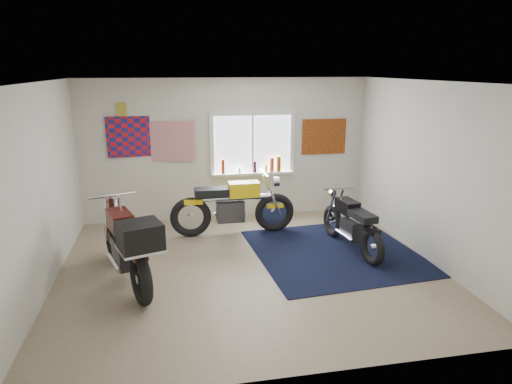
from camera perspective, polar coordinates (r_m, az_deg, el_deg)
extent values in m
plane|color=#9E896B|center=(6.87, -0.80, -9.51)|extent=(5.50, 5.50, 0.00)
plane|color=white|center=(6.23, -0.89, 13.63)|extent=(5.50, 5.50, 0.00)
plane|color=silver|center=(8.84, -3.69, 5.31)|extent=(5.50, 0.00, 5.50)
plane|color=silver|center=(4.09, 5.33, -6.77)|extent=(5.50, 0.00, 5.50)
plane|color=silver|center=(6.54, -25.29, 0.26)|extent=(0.00, 5.00, 5.00)
plane|color=silver|center=(7.40, 20.65, 2.36)|extent=(0.00, 5.00, 5.00)
cube|color=black|center=(7.53, 9.81, -7.38)|extent=(2.69, 2.78, 0.01)
cube|color=white|center=(8.88, -0.47, 6.05)|extent=(1.50, 0.02, 1.10)
cube|color=white|center=(8.79, -0.46, 9.83)|extent=(1.66, 0.06, 0.08)
cube|color=white|center=(8.98, -0.45, 2.31)|extent=(1.66, 0.06, 0.08)
cube|color=white|center=(8.76, -5.57, 5.84)|extent=(0.08, 0.06, 1.10)
cube|color=white|center=(9.04, 4.50, 6.16)|extent=(0.08, 0.06, 1.10)
cube|color=white|center=(8.87, -0.45, 6.03)|extent=(0.04, 0.06, 1.10)
cube|color=white|center=(8.92, -0.38, 2.35)|extent=(1.60, 0.16, 0.04)
cylinder|color=maroon|center=(8.79, -4.14, 3.19)|extent=(0.07, 0.07, 0.28)
cylinder|color=silver|center=(8.85, -2.09, 2.77)|extent=(0.06, 0.06, 0.12)
cylinder|color=black|center=(8.89, -0.14, 3.17)|extent=(0.06, 0.06, 0.22)
cylinder|color=orange|center=(8.94, 1.26, 2.97)|extent=(0.05, 0.05, 0.14)
cylinder|color=brown|center=(8.98, 2.86, 3.53)|extent=(0.09, 0.09, 0.30)
cylinder|color=#AC452A|center=(8.95, 1.99, 3.44)|extent=(0.09, 0.09, 0.28)
plane|color=red|center=(8.73, -14.93, 6.69)|extent=(1.00, 0.07, 1.00)
plane|color=red|center=(8.70, -10.60, 6.25)|extent=(0.90, 0.09, 0.90)
cube|color=#AB9B30|center=(8.69, -16.49, 9.87)|extent=(0.18, 0.02, 0.24)
cube|color=#A54C14|center=(9.23, 8.48, 6.86)|extent=(0.90, 0.03, 0.70)
torus|color=black|center=(8.25, 2.32, -2.55)|extent=(0.72, 0.14, 0.72)
torus|color=black|center=(8.05, -8.16, -3.14)|extent=(0.72, 0.14, 0.72)
cylinder|color=silver|center=(8.25, 2.32, -2.55)|extent=(0.12, 0.11, 0.12)
cylinder|color=silver|center=(8.05, -8.16, -3.14)|extent=(0.12, 0.11, 0.12)
cylinder|color=silver|center=(8.02, -2.88, -0.74)|extent=(1.35, 0.10, 0.10)
cube|color=#302F32|center=(8.08, -3.24, -2.37)|extent=(0.48, 0.30, 0.36)
cylinder|color=silver|center=(8.28, -3.39, -2.72)|extent=(0.59, 0.08, 0.08)
cube|color=yellow|center=(8.01, -1.53, 0.36)|extent=(0.54, 0.28, 0.26)
cube|color=black|center=(7.95, -5.58, 0.01)|extent=(0.59, 0.30, 0.13)
cube|color=yellow|center=(7.97, -7.85, -1.15)|extent=(0.32, 0.17, 0.09)
cube|color=yellow|center=(8.21, 2.33, -1.69)|extent=(0.30, 0.15, 0.05)
cylinder|color=silver|center=(8.01, 1.03, 2.41)|extent=(0.04, 0.66, 0.04)
cylinder|color=silver|center=(8.09, 2.51, 1.29)|extent=(0.11, 0.17, 0.17)
torus|color=black|center=(8.12, 9.56, -3.60)|extent=(0.19, 0.58, 0.57)
torus|color=black|center=(7.10, 14.35, -6.69)|extent=(0.19, 0.58, 0.57)
cylinder|color=silver|center=(8.12, 9.56, -3.60)|extent=(0.10, 0.11, 0.10)
cylinder|color=silver|center=(7.10, 14.35, -6.69)|extent=(0.10, 0.11, 0.10)
cylinder|color=silver|center=(7.51, 11.90, -3.04)|extent=(0.23, 1.14, 0.08)
cube|color=#302F32|center=(7.53, 11.99, -4.58)|extent=(0.30, 0.44, 0.31)
cylinder|color=silver|center=(7.50, 10.99, -5.37)|extent=(0.13, 0.50, 0.06)
cube|color=black|center=(7.60, 11.34, -1.78)|extent=(0.29, 0.48, 0.22)
cube|color=black|center=(7.22, 13.21, -2.97)|extent=(0.32, 0.53, 0.11)
cube|color=black|center=(7.04, 14.29, -4.59)|extent=(0.18, 0.29, 0.07)
cube|color=black|center=(8.08, 9.59, -2.87)|extent=(0.16, 0.27, 0.05)
cylinder|color=silver|center=(7.80, 10.32, 0.50)|extent=(0.56, 0.11, 0.03)
cylinder|color=silver|center=(7.99, 9.65, -0.19)|extent=(0.16, 0.11, 0.14)
torus|color=black|center=(7.31, -17.36, -5.74)|extent=(0.35, 0.71, 0.70)
torus|color=black|center=(5.95, -14.18, -10.45)|extent=(0.35, 0.71, 0.70)
cylinder|color=silver|center=(7.31, -17.36, -5.74)|extent=(0.14, 0.15, 0.12)
cylinder|color=silver|center=(5.95, -14.18, -10.45)|extent=(0.14, 0.15, 0.12)
cylinder|color=silver|center=(6.50, -16.15, -5.24)|extent=(0.52, 1.32, 0.10)
cube|color=#302F32|center=(6.54, -15.89, -7.33)|extent=(0.44, 0.55, 0.37)
cylinder|color=silver|center=(6.55, -17.29, -8.43)|extent=(0.26, 0.59, 0.08)
cube|color=#390E09|center=(6.63, -16.64, -3.49)|extent=(0.44, 0.60, 0.26)
cube|color=black|center=(6.11, -15.41, -5.22)|extent=(0.47, 0.66, 0.13)
cube|color=#390E09|center=(5.87, -14.51, -7.59)|extent=(0.27, 0.36, 0.09)
cube|color=#390E09|center=(7.26, -17.44, -4.79)|extent=(0.24, 0.33, 0.05)
cylinder|color=silver|center=(6.90, -17.51, -0.41)|extent=(0.65, 0.25, 0.04)
cylinder|color=silver|center=(7.15, -17.77, -1.32)|extent=(0.20, 0.16, 0.17)
cube|color=black|center=(5.62, -14.29, -5.34)|extent=(0.60, 0.58, 0.32)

